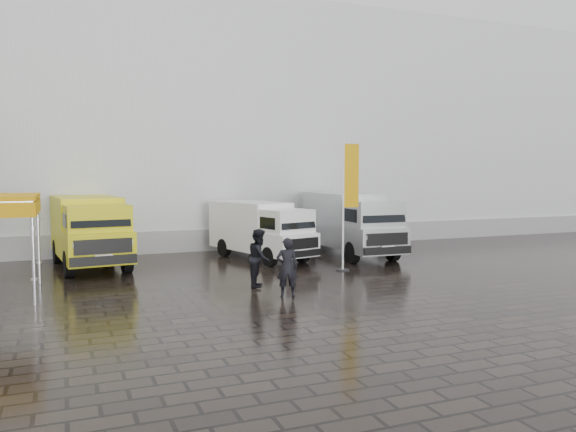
% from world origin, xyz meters
% --- Properties ---
extents(ground, '(120.00, 120.00, 0.00)m').
position_xyz_m(ground, '(0.00, 0.00, 0.00)').
color(ground, black).
rests_on(ground, ground).
extents(exhibition_hall, '(44.00, 16.00, 12.00)m').
position_xyz_m(exhibition_hall, '(2.00, 16.00, 6.00)').
color(exhibition_hall, silver).
rests_on(exhibition_hall, ground).
extents(hall_plinth, '(44.00, 0.15, 1.00)m').
position_xyz_m(hall_plinth, '(2.00, 7.95, 0.50)').
color(hall_plinth, gray).
rests_on(hall_plinth, ground).
extents(van_yellow, '(2.85, 6.01, 2.68)m').
position_xyz_m(van_yellow, '(-8.01, 5.14, 1.34)').
color(van_yellow, '#D3CB0B').
rests_on(van_yellow, ground).
extents(van_white, '(3.23, 5.75, 2.37)m').
position_xyz_m(van_white, '(-1.28, 4.65, 1.18)').
color(van_white, white).
rests_on(van_white, ground).
extents(van_silver, '(2.26, 6.32, 2.71)m').
position_xyz_m(van_silver, '(2.70, 4.21, 1.36)').
color(van_silver, silver).
rests_on(van_silver, ground).
extents(flagpole, '(0.88, 0.50, 4.85)m').
position_xyz_m(flagpole, '(0.82, 0.96, 2.70)').
color(flagpole, black).
rests_on(flagpole, ground).
extents(wheelie_bin, '(0.79, 0.79, 1.06)m').
position_xyz_m(wheelie_bin, '(6.51, 7.38, 0.53)').
color(wheelie_bin, black).
rests_on(wheelie_bin, ground).
extents(person_front, '(0.73, 0.58, 1.73)m').
position_xyz_m(person_front, '(-2.93, -2.45, 0.87)').
color(person_front, black).
rests_on(person_front, ground).
extents(person_tent, '(1.01, 1.10, 1.84)m').
position_xyz_m(person_tent, '(-3.19, -0.74, 0.92)').
color(person_tent, black).
rests_on(person_tent, ground).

